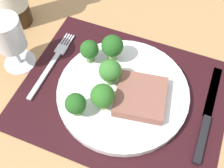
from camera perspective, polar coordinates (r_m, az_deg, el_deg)
ground_plane at (r=59.83cm, az=2.13°, el=-2.92°), size 140.00×110.00×3.00cm
placemat at (r=58.41cm, az=2.18°, el=-2.10°), size 41.88×32.90×0.30cm
plate at (r=57.60cm, az=2.21°, el=-1.61°), size 26.88×26.88×1.60cm
steak at (r=55.16cm, az=5.82°, el=-2.54°), size 11.13×11.32×2.03cm
broccoli_front_edge at (r=54.88cm, az=-0.35°, el=2.62°), size 4.51×4.51×6.15cm
broccoli_back_left at (r=51.78cm, az=-1.94°, el=-2.47°), size 4.53×4.53×6.16cm
broccoli_center at (r=58.64cm, az=0.08°, el=7.61°), size 4.59×4.59×6.37cm
broccoli_near_steak at (r=58.85cm, az=-4.59°, el=6.86°), size 3.91×3.91×5.52cm
broccoli_near_fork at (r=52.15cm, az=-7.36°, el=-4.07°), size 3.99×3.99×5.22cm
fork at (r=63.81cm, az=-12.07°, el=4.09°), size 2.40×19.20×0.50cm
knife at (r=58.12cm, az=18.60°, el=-6.75°), size 1.80×23.00×0.80cm
wine_glass at (r=60.63cm, az=-20.11°, el=8.90°), size 7.02×7.02×12.62cm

